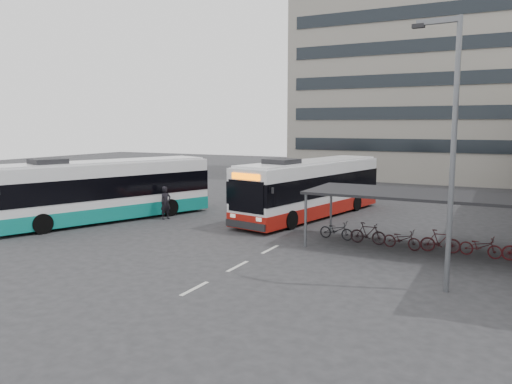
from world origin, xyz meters
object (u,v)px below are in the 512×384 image
at_px(pedestrian, 166,203).
at_px(lamp_post, 450,139).
at_px(bus_teal, 105,191).
at_px(bus_main, 311,189).

relative_size(pedestrian, lamp_post, 0.22).
xyz_separation_m(bus_teal, lamp_post, (18.92, -4.31, 3.33)).
distance_m(bus_teal, lamp_post, 19.69).
xyz_separation_m(bus_main, pedestrian, (-7.27, -4.70, -0.72)).
xyz_separation_m(bus_main, bus_teal, (-10.13, -6.59, 0.04)).
height_order(bus_teal, pedestrian, bus_teal).
bearing_deg(bus_main, lamp_post, -39.32).
relative_size(bus_main, bus_teal, 0.99).
bearing_deg(pedestrian, bus_main, -40.79).
height_order(bus_main, pedestrian, bus_main).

